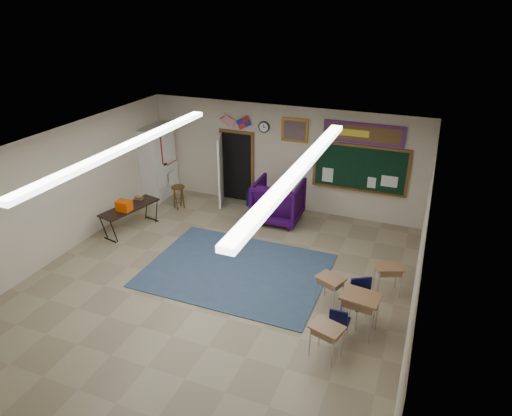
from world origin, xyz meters
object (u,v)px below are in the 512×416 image
at_px(wingback_armchair, 278,201).
at_px(wooden_stool, 179,197).
at_px(folding_table, 131,217).
at_px(student_desk_front_left, 330,289).
at_px(student_desk_front_right, 388,278).

bearing_deg(wingback_armchair, wooden_stool, 4.13).
bearing_deg(folding_table, wooden_stool, 87.82).
bearing_deg(student_desk_front_left, wingback_armchair, 147.70).
relative_size(student_desk_front_left, student_desk_front_right, 0.93).
xyz_separation_m(wingback_armchair, student_desk_front_left, (2.22, -3.20, -0.23)).
bearing_deg(wingback_armchair, folding_table, 28.39).
distance_m(student_desk_front_left, wooden_stool, 5.94).
distance_m(wingback_armchair, student_desk_front_left, 3.90).
bearing_deg(folding_table, wingback_armchair, 43.25).
bearing_deg(folding_table, student_desk_front_right, 9.62).
distance_m(wingback_armchair, wooden_stool, 3.00).
bearing_deg(student_desk_front_left, folding_table, -169.02).
relative_size(wingback_armchair, wooden_stool, 1.89).
height_order(student_desk_front_left, wooden_stool, wooden_stool).
height_order(wingback_armchair, wooden_stool, wingback_armchair).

